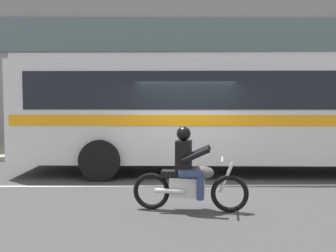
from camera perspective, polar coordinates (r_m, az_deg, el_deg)
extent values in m
plane|color=#3D3D3F|center=(10.40, 2.42, -7.65)|extent=(60.00, 60.00, 0.00)
cube|color=gray|center=(15.41, 1.31, -3.59)|extent=(28.00, 3.80, 0.15)
cube|color=silver|center=(9.81, 2.63, -8.33)|extent=(26.60, 0.14, 0.01)
cube|color=#4C606B|center=(17.34, 1.09, 12.61)|extent=(25.76, 0.10, 1.40)
cube|color=silver|center=(11.61, 10.61, 2.10)|extent=(12.60, 3.05, 2.70)
cube|color=black|center=(11.61, 10.64, 4.81)|extent=(11.61, 3.05, 0.96)
cube|color=orange|center=(11.62, 10.60, 1.11)|extent=(12.35, 3.07, 0.28)
cube|color=#ADB1BA|center=(11.66, 10.69, 9.04)|extent=(12.35, 2.91, 0.16)
cylinder|color=black|center=(10.43, -9.54, -4.77)|extent=(1.04, 0.30, 1.04)
torus|color=black|center=(7.61, 8.61, -9.33)|extent=(0.70, 0.20, 0.69)
torus|color=black|center=(7.73, -2.34, -9.08)|extent=(0.70, 0.20, 0.69)
cube|color=silver|center=(7.62, 2.71, -8.50)|extent=(0.68, 0.38, 0.36)
ellipsoid|color=#59565B|center=(7.55, 4.62, -6.47)|extent=(0.52, 0.35, 0.24)
cube|color=black|center=(7.59, 1.21, -6.70)|extent=(0.59, 0.35, 0.12)
cylinder|color=silver|center=(7.55, 8.17, -7.11)|extent=(0.28, 0.10, 0.58)
cylinder|color=silver|center=(7.49, 7.58, -4.70)|extent=(0.14, 0.64, 0.04)
cylinder|color=silver|center=(7.51, 0.29, -9.07)|extent=(0.56, 0.18, 0.09)
cube|color=black|center=(7.52, 2.20, -4.17)|extent=(0.33, 0.40, 0.56)
sphere|color=black|center=(7.48, 2.20, -1.06)|extent=(0.26, 0.26, 0.26)
cylinder|color=navy|center=(7.73, 3.37, -6.20)|extent=(0.44, 0.21, 0.15)
cylinder|color=navy|center=(7.77, 4.70, -7.97)|extent=(0.13, 0.13, 0.46)
cylinder|color=navy|center=(7.38, 3.13, -6.69)|extent=(0.44, 0.21, 0.15)
cylinder|color=navy|center=(7.42, 4.53, -8.54)|extent=(0.13, 0.13, 0.46)
cylinder|color=black|center=(7.69, 4.13, -3.70)|extent=(0.53, 0.19, 0.32)
cylinder|color=black|center=(7.30, 3.91, -4.11)|extent=(0.53, 0.19, 0.32)
cylinder|color=red|center=(14.54, 9.47, -2.64)|extent=(0.22, 0.22, 0.58)
sphere|color=red|center=(14.51, 9.48, -1.23)|extent=(0.20, 0.20, 0.20)
cylinder|color=red|center=(14.40, 9.57, -2.59)|extent=(0.09, 0.10, 0.09)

